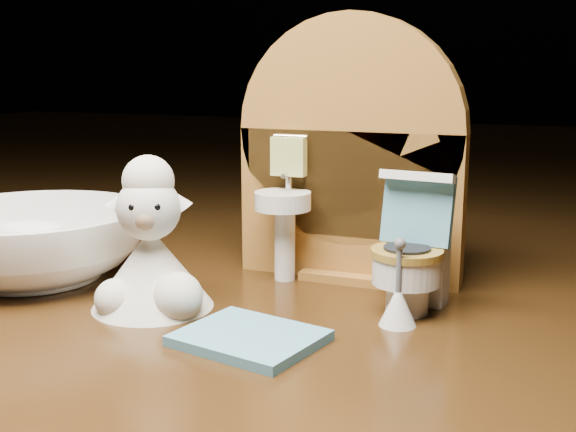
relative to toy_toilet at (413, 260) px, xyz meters
name	(u,v)px	position (x,y,z in m)	size (l,w,h in m)	color
backdrop_panel	(348,165)	(-0.05, 0.04, 0.04)	(0.13, 0.05, 0.15)	#9D6727
toy_toilet	(413,260)	(0.00, 0.00, 0.00)	(0.04, 0.05, 0.07)	white
bath_mat	(250,338)	(-0.06, -0.07, -0.02)	(0.06, 0.05, 0.00)	#5393AA
toilet_brush	(398,303)	(0.00, -0.03, -0.01)	(0.02, 0.02, 0.04)	white
plush_lamb	(151,255)	(-0.12, -0.05, 0.00)	(0.06, 0.06, 0.08)	silver
ceramic_bowl	(34,244)	(-0.22, -0.03, -0.01)	(0.13, 0.13, 0.04)	white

